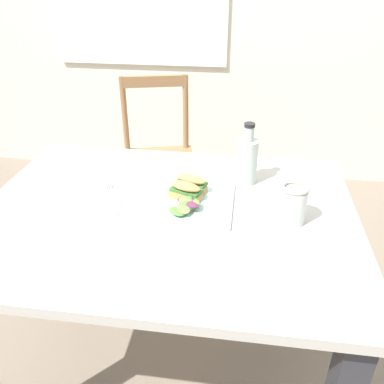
% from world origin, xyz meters
% --- Properties ---
extents(ground_plane, '(7.35, 7.35, 0.00)m').
position_xyz_m(ground_plane, '(0.00, 0.00, 0.00)').
color(ground_plane, '#7A6B5B').
extents(dining_table, '(1.14, 0.86, 0.74)m').
position_xyz_m(dining_table, '(0.01, 0.01, 0.61)').
color(dining_table, '#BCB7AD').
rests_on(dining_table, ground).
extents(chair_wooden_far, '(0.49, 0.49, 0.87)m').
position_xyz_m(chair_wooden_far, '(-0.23, 0.98, 0.45)').
color(chair_wooden_far, '#8E6642').
rests_on(chair_wooden_far, ground).
extents(plate_lunch, '(0.26, 0.26, 0.01)m').
position_xyz_m(plate_lunch, '(0.08, 0.06, 0.74)').
color(plate_lunch, silver).
rests_on(plate_lunch, dining_table).
extents(sandwich_half_front, '(0.11, 0.08, 0.06)m').
position_xyz_m(sandwich_half_front, '(0.06, 0.07, 0.78)').
color(sandwich_half_front, tan).
rests_on(sandwich_half_front, plate_lunch).
extents(sandwich_half_back, '(0.11, 0.08, 0.06)m').
position_xyz_m(sandwich_half_back, '(0.07, 0.12, 0.78)').
color(sandwich_half_back, tan).
rests_on(sandwich_half_back, plate_lunch).
extents(salad_mixed_greens, '(0.10, 0.13, 0.03)m').
position_xyz_m(salad_mixed_greens, '(0.07, 0.01, 0.77)').
color(salad_mixed_greens, '#6B9E47').
rests_on(salad_mixed_greens, plate_lunch).
extents(napkin_folded, '(0.14, 0.23, 0.00)m').
position_xyz_m(napkin_folded, '(-0.19, 0.04, 0.74)').
color(napkin_folded, white).
rests_on(napkin_folded, dining_table).
extents(fork_on_napkin, '(0.04, 0.19, 0.00)m').
position_xyz_m(fork_on_napkin, '(-0.19, 0.06, 0.75)').
color(fork_on_napkin, silver).
rests_on(fork_on_napkin, napkin_folded).
extents(bottle_cold_brew, '(0.07, 0.07, 0.21)m').
position_xyz_m(bottle_cold_brew, '(0.25, 0.23, 0.81)').
color(bottle_cold_brew, black).
rests_on(bottle_cold_brew, dining_table).
extents(mason_jar_iced_tea, '(0.08, 0.08, 0.12)m').
position_xyz_m(mason_jar_iced_tea, '(0.38, 0.00, 0.79)').
color(mason_jar_iced_tea, gold).
rests_on(mason_jar_iced_tea, dining_table).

